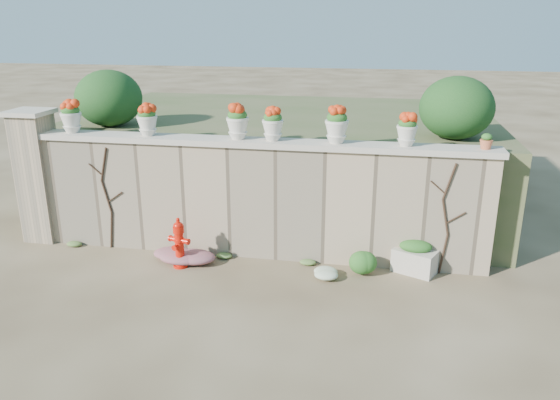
% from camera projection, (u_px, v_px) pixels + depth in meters
% --- Properties ---
extents(ground, '(80.00, 80.00, 0.00)m').
position_uv_depth(ground, '(228.00, 302.00, 8.20)').
color(ground, '#493924').
rests_on(ground, ground).
extents(stone_wall, '(8.00, 0.40, 2.00)m').
position_uv_depth(stone_wall, '(254.00, 201.00, 9.56)').
color(stone_wall, '#9D8668').
rests_on(stone_wall, ground).
extents(wall_cap, '(8.10, 0.52, 0.10)m').
position_uv_depth(wall_cap, '(254.00, 143.00, 9.23)').
color(wall_cap, beige).
rests_on(wall_cap, stone_wall).
extents(gate_pillar, '(0.72, 0.72, 2.48)m').
position_uv_depth(gate_pillar, '(38.00, 175.00, 10.20)').
color(gate_pillar, '#9D8668').
rests_on(gate_pillar, ground).
extents(raised_fill, '(9.00, 6.00, 2.00)m').
position_uv_depth(raised_fill, '(286.00, 158.00, 12.54)').
color(raised_fill, '#384C23').
rests_on(raised_fill, ground).
extents(back_shrub_left, '(1.30, 1.30, 1.10)m').
position_uv_depth(back_shrub_left, '(109.00, 98.00, 10.74)').
color(back_shrub_left, '#143814').
rests_on(back_shrub_left, raised_fill).
extents(back_shrub_right, '(1.30, 1.30, 1.10)m').
position_uv_depth(back_shrub_right, '(457.00, 108.00, 9.60)').
color(back_shrub_right, '#143814').
rests_on(back_shrub_right, raised_fill).
extents(vine_left, '(0.60, 0.04, 1.91)m').
position_uv_depth(vine_left, '(107.00, 197.00, 9.82)').
color(vine_left, black).
rests_on(vine_left, ground).
extents(vine_right, '(0.60, 0.04, 1.91)m').
position_uv_depth(vine_right, '(446.00, 218.00, 8.80)').
color(vine_right, black).
rests_on(vine_right, ground).
extents(fire_hydrant, '(0.39, 0.27, 0.89)m').
position_uv_depth(fire_hydrant, '(179.00, 243.00, 9.22)').
color(fire_hydrant, red).
rests_on(fire_hydrant, ground).
extents(planter_box, '(0.79, 0.65, 0.57)m').
position_uv_depth(planter_box, '(415.00, 258.00, 9.08)').
color(planter_box, beige).
rests_on(planter_box, ground).
extents(green_shrub, '(0.53, 0.48, 0.50)m').
position_uv_depth(green_shrub, '(359.00, 262.00, 8.96)').
color(green_shrub, '#1E5119').
rests_on(green_shrub, ground).
extents(magenta_clump, '(1.03, 0.69, 0.27)m').
position_uv_depth(magenta_clump, '(182.00, 255.00, 9.50)').
color(magenta_clump, '#B72470').
rests_on(magenta_clump, ground).
extents(white_flowers, '(0.57, 0.45, 0.20)m').
position_uv_depth(white_flowers, '(332.00, 273.00, 8.89)').
color(white_flowers, white).
rests_on(white_flowers, ground).
extents(urn_pot_0, '(0.37, 0.37, 0.58)m').
position_uv_depth(urn_pot_0, '(71.00, 117.00, 9.70)').
color(urn_pot_0, beige).
rests_on(urn_pot_0, wall_cap).
extents(urn_pot_1, '(0.35, 0.35, 0.56)m').
position_uv_depth(urn_pot_1, '(147.00, 120.00, 9.45)').
color(urn_pot_1, beige).
rests_on(urn_pot_1, wall_cap).
extents(urn_pot_2, '(0.38, 0.38, 0.59)m').
position_uv_depth(urn_pot_2, '(238.00, 122.00, 9.17)').
color(urn_pot_2, beige).
rests_on(urn_pot_2, wall_cap).
extents(urn_pot_3, '(0.36, 0.36, 0.56)m').
position_uv_depth(urn_pot_3, '(273.00, 124.00, 9.07)').
color(urn_pot_3, beige).
rests_on(urn_pot_3, wall_cap).
extents(urn_pot_4, '(0.39, 0.39, 0.60)m').
position_uv_depth(urn_pot_4, '(337.00, 125.00, 8.88)').
color(urn_pot_4, beige).
rests_on(urn_pot_4, wall_cap).
extents(urn_pot_5, '(0.34, 0.34, 0.53)m').
position_uv_depth(urn_pot_5, '(407.00, 130.00, 8.69)').
color(urn_pot_5, beige).
rests_on(urn_pot_5, wall_cap).
extents(terracotta_pot, '(0.20, 0.20, 0.24)m').
position_uv_depth(terracotta_pot, '(486.00, 142.00, 8.53)').
color(terracotta_pot, '#C1603B').
rests_on(terracotta_pot, wall_cap).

